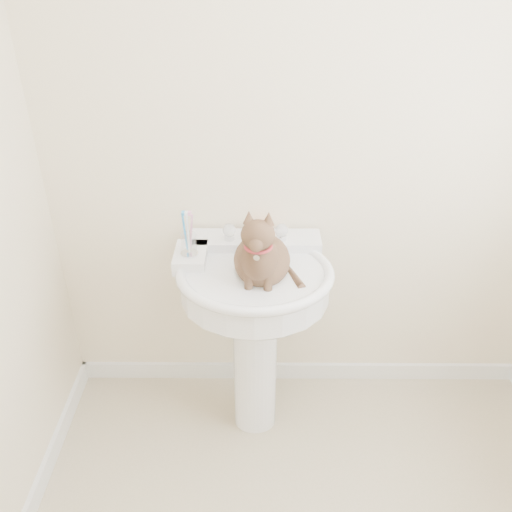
{
  "coord_description": "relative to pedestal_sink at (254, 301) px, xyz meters",
  "views": [
    {
      "loc": [
        -0.21,
        -0.97,
        1.97
      ],
      "look_at": [
        -0.22,
        0.79,
        0.91
      ],
      "focal_mm": 38.0,
      "sensor_mm": 36.0,
      "label": 1
    }
  ],
  "objects": [
    {
      "name": "wall_back",
      "position": [
        0.22,
        0.29,
        0.57
      ],
      "size": [
        2.2,
        0.0,
        2.5
      ],
      "primitive_type": null,
      "color": "beige",
      "rests_on": "ground"
    },
    {
      "name": "baseboard_back",
      "position": [
        0.22,
        0.28,
        -0.64
      ],
      "size": [
        2.2,
        0.02,
        0.09
      ],
      "primitive_type": "cube",
      "color": "white",
      "rests_on": "floor"
    },
    {
      "name": "pedestal_sink",
      "position": [
        0.0,
        0.0,
        0.0
      ],
      "size": [
        0.63,
        0.62,
        0.87
      ],
      "color": "white",
      "rests_on": "floor"
    },
    {
      "name": "faucet",
      "position": [
        0.0,
        0.16,
        0.23
      ],
      "size": [
        0.28,
        0.12,
        0.14
      ],
      "color": "silver",
      "rests_on": "pedestal_sink"
    },
    {
      "name": "soap_bar",
      "position": [
        0.03,
        0.25,
        0.2
      ],
      "size": [
        0.09,
        0.06,
        0.03
      ],
      "primitive_type": "cube",
      "rotation": [
        0.0,
        0.0,
        -0.04
      ],
      "color": "#F85B19",
      "rests_on": "pedestal_sink"
    },
    {
      "name": "toothbrush_cup",
      "position": [
        -0.26,
        0.06,
        0.24
      ],
      "size": [
        0.07,
        0.07,
        0.19
      ],
      "rotation": [
        0.0,
        0.0,
        -0.26
      ],
      "color": "silver",
      "rests_on": "pedestal_sink"
    },
    {
      "name": "cat",
      "position": [
        0.03,
        -0.05,
        0.24
      ],
      "size": [
        0.24,
        0.3,
        0.44
      ],
      "rotation": [
        0.0,
        0.0,
        -0.13
      ],
      "color": "brown",
      "rests_on": "pedestal_sink"
    }
  ]
}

